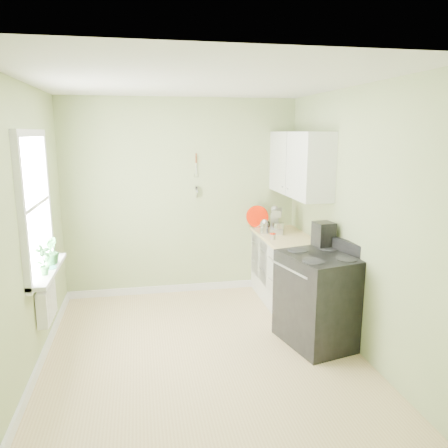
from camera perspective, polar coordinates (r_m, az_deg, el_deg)
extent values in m
cube|color=tan|center=(4.77, -2.93, -16.30)|extent=(3.20, 3.60, 0.02)
cube|color=white|center=(4.23, -3.34, 18.24)|extent=(3.20, 3.60, 0.02)
cube|color=#ACBB7F|center=(6.07, -5.51, 3.40)|extent=(3.20, 0.02, 2.70)
cube|color=#ACBB7F|center=(4.38, -24.47, -0.94)|extent=(0.02, 3.60, 2.70)
cube|color=#ACBB7F|center=(4.78, 16.34, 0.67)|extent=(0.02, 3.60, 2.70)
cube|color=white|center=(5.78, 8.51, -6.44)|extent=(0.60, 1.60, 0.87)
cube|color=beige|center=(5.65, 8.55, -2.06)|extent=(0.64, 1.60, 0.04)
cube|color=white|center=(5.64, 9.82, 7.75)|extent=(0.35, 1.40, 0.80)
cube|color=white|center=(4.63, -23.61, 2.30)|extent=(0.02, 1.00, 1.30)
cube|color=white|center=(4.57, -24.09, 10.80)|extent=(0.06, 1.14, 0.07)
cube|color=white|center=(4.77, -22.69, -5.81)|extent=(0.06, 1.14, 0.07)
cube|color=white|center=(4.62, -23.37, 2.31)|extent=(0.04, 1.00, 0.04)
cube|color=white|center=(4.76, -22.00, -5.63)|extent=(0.18, 1.14, 0.04)
cube|color=white|center=(4.82, -22.15, -9.56)|extent=(0.12, 0.50, 0.35)
cylinder|color=beige|center=(6.00, -3.66, 8.43)|extent=(0.02, 0.02, 0.10)
cylinder|color=silver|center=(6.01, -3.65, 7.29)|extent=(0.01, 0.01, 0.16)
cylinder|color=silver|center=(6.05, -3.61, 4.08)|extent=(0.01, 0.14, 0.14)
cube|color=black|center=(4.85, 12.36, -9.72)|extent=(0.85, 0.94, 0.95)
cube|color=black|center=(4.70, 12.63, -4.14)|extent=(0.85, 0.94, 0.03)
cube|color=black|center=(4.81, 16.02, -3.09)|extent=(0.25, 0.80, 0.15)
cylinder|color=#B2B2B7|center=(4.61, 8.49, -5.88)|extent=(0.17, 0.64, 0.02)
cube|color=red|center=(4.76, 8.00, -7.68)|extent=(0.07, 0.23, 0.40)
cube|color=#B2B2B7|center=(5.93, 6.93, -0.82)|extent=(0.26, 0.31, 0.07)
cube|color=#B2B2B7|center=(6.01, 6.62, 0.57)|extent=(0.12, 0.10, 0.19)
cube|color=#B2B2B7|center=(5.89, 6.93, 1.48)|extent=(0.21, 0.29, 0.09)
sphere|color=#B2B2B7|center=(5.98, 6.65, 1.90)|extent=(0.11, 0.11, 0.11)
cylinder|color=silver|center=(5.86, 7.10, -0.43)|extent=(0.15, 0.15, 0.12)
cylinder|color=silver|center=(5.87, 5.28, -0.51)|extent=(0.11, 0.11, 0.15)
cone|color=silver|center=(5.85, 5.30, 0.40)|extent=(0.11, 0.11, 0.04)
cylinder|color=silver|center=(5.84, 4.53, -0.30)|extent=(0.10, 0.04, 0.08)
cube|color=black|center=(5.03, 12.87, -1.71)|extent=(0.22, 0.24, 0.35)
cylinder|color=black|center=(5.04, 12.50, -2.88)|extent=(0.11, 0.11, 0.12)
cylinder|color=#B81700|center=(6.21, 4.36, 0.98)|extent=(0.31, 0.18, 0.31)
cylinder|color=#AAA188|center=(5.55, 6.38, -1.68)|extent=(0.07, 0.07, 0.07)
cylinder|color=#B81700|center=(5.54, 6.39, -1.28)|extent=(0.07, 0.07, 0.01)
imported|color=#317737|center=(4.51, -22.53, -4.36)|extent=(0.19, 0.19, 0.30)
imported|color=#317737|center=(4.82, -21.78, -3.35)|extent=(0.16, 0.18, 0.29)
imported|color=#317737|center=(4.88, -21.65, -3.27)|extent=(0.21, 0.21, 0.27)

